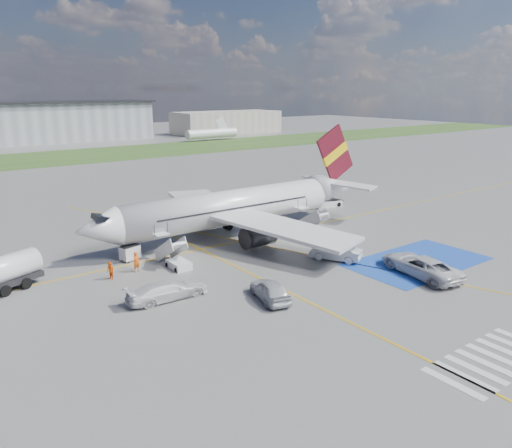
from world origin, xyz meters
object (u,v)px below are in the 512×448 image
(van_white_a, at_px, (421,262))
(gpu_cart, at_px, (130,253))
(van_white_b, at_px, (167,287))
(belt_loader, at_px, (325,204))
(airliner, at_px, (240,206))
(car_silver_b, at_px, (336,252))
(car_silver_a, at_px, (270,290))

(van_white_a, bearing_deg, gpu_cart, -34.38)
(van_white_b, bearing_deg, belt_loader, -62.19)
(airliner, xyz_separation_m, car_silver_b, (2.42, -12.87, -2.57))
(belt_loader, xyz_separation_m, car_silver_a, (-26.36, -20.74, 0.45))
(car_silver_b, distance_m, van_white_b, 17.60)
(gpu_cart, distance_m, van_white_b, 10.76)
(car_silver_a, bearing_deg, car_silver_b, -146.82)
(van_white_b, bearing_deg, car_silver_b, -92.15)
(airliner, bearing_deg, van_white_a, -74.30)
(gpu_cart, distance_m, car_silver_a, 16.50)
(airliner, height_order, car_silver_b, airliner)
(car_silver_b, relative_size, van_white_b, 0.99)
(airliner, relative_size, gpu_cart, 17.80)
(car_silver_b, height_order, van_white_b, van_white_b)
(car_silver_a, bearing_deg, airliner, -102.71)
(car_silver_b, bearing_deg, belt_loader, -161.15)
(airliner, height_order, van_white_b, airliner)
(van_white_a, distance_m, van_white_b, 22.59)
(airliner, distance_m, car_silver_a, 18.82)
(airliner, distance_m, car_silver_b, 13.34)
(gpu_cart, xyz_separation_m, van_white_a, (19.47, -19.43, 0.50))
(gpu_cart, xyz_separation_m, van_white_b, (-1.35, -10.67, 0.30))
(car_silver_a, relative_size, van_white_a, 0.78)
(airliner, distance_m, belt_loader, 18.47)
(car_silver_b, height_order, van_white_a, van_white_a)
(belt_loader, bearing_deg, van_white_b, -143.46)
(car_silver_a, distance_m, car_silver_b, 11.64)
(airliner, xyz_separation_m, van_white_a, (5.70, -20.28, -2.21))
(van_white_a, height_order, van_white_b, van_white_a)
(gpu_cart, bearing_deg, van_white_a, -60.65)
(car_silver_a, distance_m, van_white_b, 8.20)
(airliner, relative_size, car_silver_a, 7.46)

